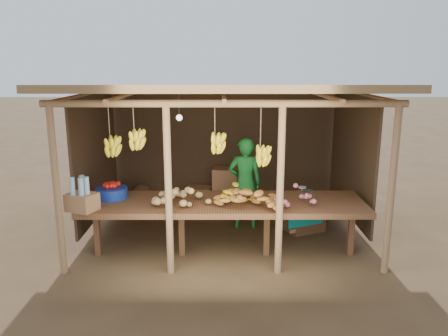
{
  "coord_description": "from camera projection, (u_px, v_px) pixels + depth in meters",
  "views": [
    {
      "loc": [
        -0.02,
        -6.75,
        2.66
      ],
      "look_at": [
        0.0,
        0.0,
        1.05
      ],
      "focal_mm": 35.0,
      "sensor_mm": 36.0,
      "label": 1
    }
  ],
  "objects": [
    {
      "name": "stall_structure",
      "position": [
        220.0,
        114.0,
        6.71
      ],
      "size": [
        4.7,
        3.5,
        2.43
      ],
      "color": "#9F7852",
      "rests_on": "ground"
    },
    {
      "name": "tomato_basin",
      "position": [
        112.0,
        192.0,
        6.19
      ],
      "size": [
        0.44,
        0.44,
        0.23
      ],
      "rotation": [
        0.0,
        0.0,
        -0.4
      ],
      "color": "navy",
      "rests_on": "counter"
    },
    {
      "name": "banana_pile",
      "position": [
        236.0,
        188.0,
        6.08
      ],
      "size": [
        0.61,
        0.45,
        0.35
      ],
      "primitive_type": null,
      "rotation": [
        0.0,
        0.0,
        0.24
      ],
      "color": "yellow",
      "rests_on": "counter"
    },
    {
      "name": "vendor",
      "position": [
        245.0,
        183.0,
        7.16
      ],
      "size": [
        0.56,
        0.37,
        1.52
      ],
      "primitive_type": "imported",
      "rotation": [
        0.0,
        0.0,
        3.15
      ],
      "color": "#1A772D",
      "rests_on": "ground"
    },
    {
      "name": "carton_stack",
      "position": [
        217.0,
        190.0,
        8.27
      ],
      "size": [
        1.02,
        0.43,
        0.74
      ],
      "color": "#9F6D47",
      "rests_on": "ground"
    },
    {
      "name": "ground",
      "position": [
        224.0,
        230.0,
        7.18
      ],
      "size": [
        60.0,
        60.0,
        0.0
      ],
      "primitive_type": "plane",
      "color": "brown",
      "rests_on": "ground"
    },
    {
      "name": "tarp_crate",
      "position": [
        303.0,
        211.0,
        7.14
      ],
      "size": [
        0.81,
        0.77,
        0.76
      ],
      "color": "brown",
      "rests_on": "ground"
    },
    {
      "name": "counter",
      "position": [
        224.0,
        205.0,
        6.09
      ],
      "size": [
        3.9,
        1.05,
        0.8
      ],
      "color": "brown",
      "rests_on": "ground"
    },
    {
      "name": "potato_heap",
      "position": [
        185.0,
        192.0,
        5.89
      ],
      "size": [
        0.98,
        0.65,
        0.36
      ],
      "primitive_type": null,
      "rotation": [
        0.0,
        0.0,
        0.11
      ],
      "color": "tan",
      "rests_on": "counter"
    },
    {
      "name": "sweet_potato_heap",
      "position": [
        248.0,
        193.0,
        5.83
      ],
      "size": [
        0.94,
        0.63,
        0.35
      ],
      "primitive_type": null,
      "rotation": [
        0.0,
        0.0,
        0.12
      ],
      "color": "#B2702D",
      "rests_on": "counter"
    },
    {
      "name": "burlap_sacks",
      "position": [
        129.0,
        198.0,
        7.91
      ],
      "size": [
        0.94,
        0.49,
        0.67
      ],
      "color": "#42301E",
      "rests_on": "ground"
    },
    {
      "name": "onion_heap",
      "position": [
        299.0,
        194.0,
        5.82
      ],
      "size": [
        0.73,
        0.46,
        0.35
      ],
      "primitive_type": null,
      "rotation": [
        0.0,
        0.0,
        -0.05
      ],
      "color": "#CA627C",
      "rests_on": "counter"
    },
    {
      "name": "bottle_box",
      "position": [
        82.0,
        197.0,
        5.65
      ],
      "size": [
        0.45,
        0.41,
        0.46
      ],
      "color": "#9F6D47",
      "rests_on": "counter"
    }
  ]
}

